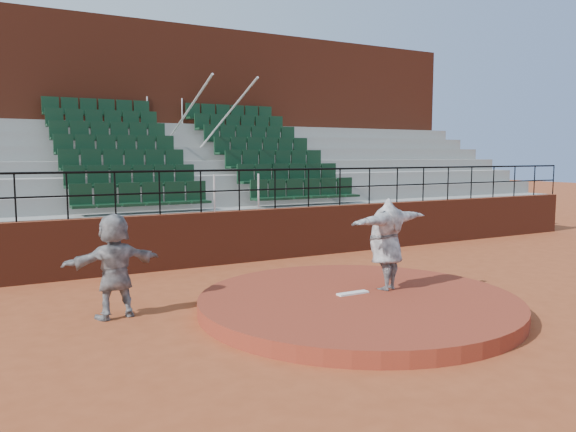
% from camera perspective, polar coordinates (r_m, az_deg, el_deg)
% --- Properties ---
extents(ground, '(90.00, 90.00, 0.00)m').
position_cam_1_polar(ground, '(9.92, 7.09, -9.45)').
color(ground, '#9C4523').
rests_on(ground, ground).
extents(pitchers_mound, '(5.50, 5.50, 0.25)m').
position_cam_1_polar(pitchers_mound, '(9.88, 7.10, -8.75)').
color(pitchers_mound, maroon).
rests_on(pitchers_mound, ground).
extents(pitching_rubber, '(0.60, 0.15, 0.03)m').
position_cam_1_polar(pitching_rubber, '(9.97, 6.60, -7.79)').
color(pitching_rubber, white).
rests_on(pitching_rubber, pitchers_mound).
extents(boundary_wall, '(24.00, 0.30, 1.30)m').
position_cam_1_polar(boundary_wall, '(14.05, -4.93, -2.08)').
color(boundary_wall, maroon).
rests_on(boundary_wall, ground).
extents(wall_railing, '(24.04, 0.05, 1.03)m').
position_cam_1_polar(wall_railing, '(13.92, -4.99, 3.55)').
color(wall_railing, black).
rests_on(wall_railing, boundary_wall).
extents(seating_deck, '(24.00, 5.97, 4.63)m').
position_cam_1_polar(seating_deck, '(17.34, -9.86, 2.06)').
color(seating_deck, gray).
rests_on(seating_deck, ground).
extents(press_box_facade, '(24.00, 3.00, 7.10)m').
position_cam_1_polar(press_box_facade, '(21.10, -13.52, 8.43)').
color(press_box_facade, maroon).
rests_on(press_box_facade, ground).
extents(pitcher, '(2.11, 1.04, 1.65)m').
position_cam_1_polar(pitcher, '(10.23, 9.95, -2.83)').
color(pitcher, black).
rests_on(pitcher, pitchers_mound).
extents(fielder, '(1.65, 0.68, 1.73)m').
position_cam_1_polar(fielder, '(9.64, -17.22, -4.84)').
color(fielder, black).
rests_on(fielder, ground).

